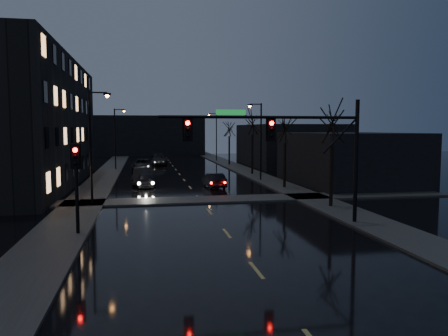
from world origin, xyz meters
name	(u,v)px	position (x,y,z in m)	size (l,w,h in m)	color
ground	(272,289)	(0.00, 0.00, 0.00)	(160.00, 160.00, 0.00)	black
sidewalk_left	(103,178)	(-8.50, 35.00, 0.06)	(3.00, 140.00, 0.12)	#2D2D2B
sidewalk_right	(255,175)	(8.50, 35.00, 0.06)	(3.00, 140.00, 0.12)	#2D2D2B
sidewalk_cross	(201,200)	(0.00, 18.50, 0.06)	(40.00, 3.00, 0.12)	#2D2D2B
apartment_block	(8,122)	(-16.50, 30.00, 6.00)	(12.00, 30.00, 12.00)	black
commercial_right_near	(348,158)	(15.50, 26.00, 2.50)	(10.00, 14.00, 5.00)	black
commercial_right_far	(289,145)	(17.00, 48.00, 3.00)	(12.00, 18.00, 6.00)	black
far_block	(149,136)	(-3.00, 78.00, 4.00)	(22.00, 10.00, 8.00)	black
signal_mast	(293,138)	(3.85, 9.00, 4.87)	(11.11, 0.41, 7.00)	black
signal_pole_left	(76,176)	(-7.50, 8.99, 3.01)	(0.35, 0.41, 4.53)	black
tree_near	(333,116)	(8.40, 14.00, 6.22)	(3.52, 3.52, 8.08)	black
tree_mid_a	(285,124)	(8.40, 24.00, 5.83)	(3.30, 3.30, 7.58)	black
tree_mid_b	(252,118)	(8.40, 36.00, 6.61)	(3.74, 3.74, 8.59)	black
tree_far	(229,124)	(8.40, 50.00, 6.06)	(3.43, 3.43, 7.88)	black
streetlight_l_near	(94,138)	(-7.58, 18.00, 4.77)	(1.53, 0.28, 8.00)	black
streetlight_l_far	(117,134)	(-7.58, 45.00, 4.77)	(1.53, 0.28, 8.00)	black
streetlight_r_mid	(259,135)	(7.58, 30.00, 4.77)	(1.53, 0.28, 8.00)	black
streetlight_r_far	(215,133)	(7.58, 58.00, 4.77)	(1.53, 0.28, 8.00)	black
oncoming_car_a	(146,180)	(-4.02, 26.88, 0.67)	(1.58, 3.93, 1.34)	black
oncoming_car_b	(143,176)	(-4.26, 28.99, 0.81)	(1.71, 4.91, 1.62)	black
oncoming_car_c	(143,165)	(-4.26, 43.51, 0.76)	(2.54, 5.51, 1.53)	black
oncoming_car_d	(158,159)	(-1.98, 52.40, 0.80)	(2.25, 5.55, 1.61)	black
lead_car	(214,180)	(2.18, 25.63, 0.66)	(1.41, 4.03, 1.33)	black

